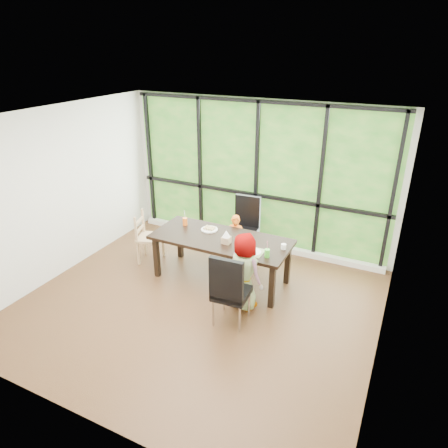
{
  "coord_description": "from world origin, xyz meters",
  "views": [
    {
      "loc": [
        2.52,
        -4.31,
        3.56
      ],
      "look_at": [
        0.09,
        0.68,
        1.05
      ],
      "focal_mm": 32.51,
      "sensor_mm": 36.0,
      "label": 1
    }
  ],
  "objects_px": {
    "orange_cup": "(185,221)",
    "white_mug": "(284,247)",
    "dining_table": "(221,259)",
    "chair_interior_leather": "(232,288)",
    "plate_near": "(252,252)",
    "chair_end_beech": "(150,237)",
    "chair_window_leather": "(244,228)",
    "green_cup": "(267,253)",
    "child_older": "(246,272)",
    "child_toddler": "(236,240)",
    "tissue_box": "(226,240)",
    "plate_far": "(209,229)"
  },
  "relations": [
    {
      "from": "child_older",
      "to": "plate_far",
      "type": "bearing_deg",
      "value": -19.14
    },
    {
      "from": "plate_far",
      "to": "plate_near",
      "type": "bearing_deg",
      "value": -24.1
    },
    {
      "from": "chair_window_leather",
      "to": "tissue_box",
      "type": "distance_m",
      "value": 1.09
    },
    {
      "from": "child_older",
      "to": "green_cup",
      "type": "height_order",
      "value": "child_older"
    },
    {
      "from": "plate_far",
      "to": "white_mug",
      "type": "distance_m",
      "value": 1.3
    },
    {
      "from": "tissue_box",
      "to": "green_cup",
      "type": "bearing_deg",
      "value": -10.8
    },
    {
      "from": "chair_window_leather",
      "to": "child_toddler",
      "type": "relative_size",
      "value": 1.19
    },
    {
      "from": "chair_end_beech",
      "to": "plate_near",
      "type": "bearing_deg",
      "value": -113.98
    },
    {
      "from": "chair_window_leather",
      "to": "child_toddler",
      "type": "distance_m",
      "value": 0.37
    },
    {
      "from": "chair_interior_leather",
      "to": "white_mug",
      "type": "relative_size",
      "value": 13.5
    },
    {
      "from": "green_cup",
      "to": "child_older",
      "type": "bearing_deg",
      "value": -129.35
    },
    {
      "from": "chair_interior_leather",
      "to": "green_cup",
      "type": "xyz_separation_m",
      "value": [
        0.25,
        0.66,
        0.27
      ]
    },
    {
      "from": "plate_far",
      "to": "white_mug",
      "type": "xyz_separation_m",
      "value": [
        1.3,
        -0.11,
        0.03
      ]
    },
    {
      "from": "child_toddler",
      "to": "plate_far",
      "type": "distance_m",
      "value": 0.57
    },
    {
      "from": "chair_window_leather",
      "to": "white_mug",
      "type": "relative_size",
      "value": 13.5
    },
    {
      "from": "chair_end_beech",
      "to": "child_toddler",
      "type": "height_order",
      "value": "child_toddler"
    },
    {
      "from": "dining_table",
      "to": "chair_window_leather",
      "type": "distance_m",
      "value": 0.93
    },
    {
      "from": "green_cup",
      "to": "white_mug",
      "type": "xyz_separation_m",
      "value": [
        0.14,
        0.33,
        -0.02
      ]
    },
    {
      "from": "green_cup",
      "to": "tissue_box",
      "type": "bearing_deg",
      "value": 169.2
    },
    {
      "from": "green_cup",
      "to": "white_mug",
      "type": "bearing_deg",
      "value": 68.01
    },
    {
      "from": "plate_far",
      "to": "dining_table",
      "type": "bearing_deg",
      "value": -30.83
    },
    {
      "from": "orange_cup",
      "to": "white_mug",
      "type": "relative_size",
      "value": 1.59
    },
    {
      "from": "child_toddler",
      "to": "plate_far",
      "type": "height_order",
      "value": "child_toddler"
    },
    {
      "from": "child_toddler",
      "to": "tissue_box",
      "type": "xyz_separation_m",
      "value": [
        0.15,
        -0.68,
        0.35
      ]
    },
    {
      "from": "chair_window_leather",
      "to": "white_mug",
      "type": "bearing_deg",
      "value": -44.33
    },
    {
      "from": "child_older",
      "to": "tissue_box",
      "type": "distance_m",
      "value": 0.67
    },
    {
      "from": "orange_cup",
      "to": "white_mug",
      "type": "xyz_separation_m",
      "value": [
        1.75,
        -0.1,
        -0.02
      ]
    },
    {
      "from": "plate_far",
      "to": "chair_end_beech",
      "type": "bearing_deg",
      "value": -171.49
    },
    {
      "from": "chair_interior_leather",
      "to": "plate_near",
      "type": "distance_m",
      "value": 0.72
    },
    {
      "from": "plate_near",
      "to": "chair_end_beech",
      "type": "bearing_deg",
      "value": 172.9
    },
    {
      "from": "chair_interior_leather",
      "to": "chair_end_beech",
      "type": "distance_m",
      "value": 2.21
    },
    {
      "from": "orange_cup",
      "to": "plate_far",
      "type": "bearing_deg",
      "value": 0.45
    },
    {
      "from": "chair_end_beech",
      "to": "child_toddler",
      "type": "distance_m",
      "value": 1.49
    },
    {
      "from": "green_cup",
      "to": "white_mug",
      "type": "height_order",
      "value": "green_cup"
    },
    {
      "from": "green_cup",
      "to": "plate_near",
      "type": "bearing_deg",
      "value": 173.26
    },
    {
      "from": "dining_table",
      "to": "chair_window_leather",
      "type": "bearing_deg",
      "value": 90.17
    },
    {
      "from": "dining_table",
      "to": "chair_end_beech",
      "type": "height_order",
      "value": "chair_end_beech"
    },
    {
      "from": "orange_cup",
      "to": "tissue_box",
      "type": "relative_size",
      "value": 1.02
    },
    {
      "from": "chair_interior_leather",
      "to": "child_older",
      "type": "xyz_separation_m",
      "value": [
        0.03,
        0.4,
        0.05
      ]
    },
    {
      "from": "child_toddler",
      "to": "orange_cup",
      "type": "xyz_separation_m",
      "value": [
        -0.76,
        -0.38,
        0.36
      ]
    },
    {
      "from": "dining_table",
      "to": "chair_interior_leather",
      "type": "bearing_deg",
      "value": -56.36
    },
    {
      "from": "tissue_box",
      "to": "orange_cup",
      "type": "bearing_deg",
      "value": 161.63
    },
    {
      "from": "dining_table",
      "to": "white_mug",
      "type": "relative_size",
      "value": 27.36
    },
    {
      "from": "chair_window_leather",
      "to": "chair_end_beech",
      "type": "height_order",
      "value": "chair_window_leather"
    },
    {
      "from": "chair_window_leather",
      "to": "chair_end_beech",
      "type": "distance_m",
      "value": 1.65
    },
    {
      "from": "plate_far",
      "to": "tissue_box",
      "type": "relative_size",
      "value": 2.21
    },
    {
      "from": "chair_end_beech",
      "to": "plate_near",
      "type": "xyz_separation_m",
      "value": [
        2.01,
        -0.25,
        0.31
      ]
    },
    {
      "from": "child_toddler",
      "to": "child_older",
      "type": "bearing_deg",
      "value": -65.11
    },
    {
      "from": "orange_cup",
      "to": "tissue_box",
      "type": "xyz_separation_m",
      "value": [
        0.91,
        -0.3,
        -0.01
      ]
    },
    {
      "from": "child_toddler",
      "to": "plate_near",
      "type": "distance_m",
      "value": 1.05
    }
  ]
}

